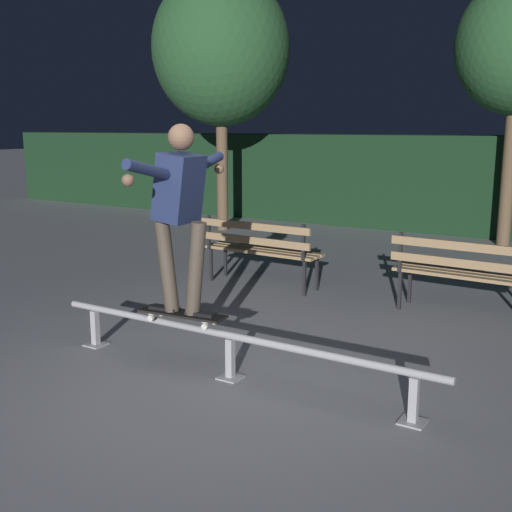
{
  "coord_description": "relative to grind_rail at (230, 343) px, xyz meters",
  "views": [
    {
      "loc": [
        2.66,
        -3.77,
        2.02
      ],
      "look_at": [
        -0.24,
        1.02,
        0.85
      ],
      "focal_mm": 43.83,
      "sensor_mm": 36.0,
      "label": 1
    }
  ],
  "objects": [
    {
      "name": "hedge_backdrop",
      "position": [
        0.0,
        8.33,
        0.62
      ],
      "size": [
        24.0,
        1.2,
        1.84
      ],
      "primitive_type": "cube",
      "color": "black",
      "rests_on": "ground"
    },
    {
      "name": "park_bench_left_center",
      "position": [
        1.25,
        2.66,
        0.24
      ],
      "size": [
        1.61,
        0.47,
        0.88
      ],
      "color": "black",
      "rests_on": "ground"
    },
    {
      "name": "park_bench_leftmost",
      "position": [
        -1.32,
        2.66,
        0.24
      ],
      "size": [
        1.61,
        0.47,
        0.88
      ],
      "color": "black",
      "rests_on": "ground"
    },
    {
      "name": "tree_far_left",
      "position": [
        -4.26,
        6.16,
        3.12
      ],
      "size": [
        2.59,
        2.59,
        4.86
      ],
      "color": "brown",
      "rests_on": "ground"
    },
    {
      "name": "skateboard",
      "position": [
        -0.48,
        0.0,
        0.17
      ],
      "size": [
        0.79,
        0.27,
        0.09
      ],
      "color": "black",
      "rests_on": "grind_rail"
    },
    {
      "name": "ground_plane",
      "position": [
        0.0,
        -0.22,
        -0.3
      ],
      "size": [
        90.0,
        90.0,
        0.0
      ],
      "primitive_type": "plane",
      "color": "slate"
    },
    {
      "name": "grind_rail",
      "position": [
        0.0,
        0.0,
        0.0
      ],
      "size": [
        3.56,
        0.18,
        0.39
      ],
      "color": "#9E9EA3",
      "rests_on": "ground"
    },
    {
      "name": "skateboarder",
      "position": [
        -0.48,
        0.0,
        1.1
      ],
      "size": [
        0.63,
        1.4,
        1.56
      ],
      "color": "black",
      "rests_on": "skateboard"
    }
  ]
}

